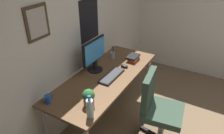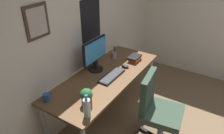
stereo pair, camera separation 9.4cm
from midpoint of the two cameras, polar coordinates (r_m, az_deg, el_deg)
The scene contains 11 objects.
wall_back at distance 2.69m, azimuth -11.89°, elevation 9.57°, with size 4.40×0.10×2.60m.
desk at distance 2.79m, azimuth -2.76°, elevation -3.54°, with size 1.79×0.70×0.75m.
office_chair at distance 2.63m, azimuth 10.98°, elevation -10.27°, with size 0.57×0.57×0.95m.
monitor at distance 2.76m, azimuth -5.74°, elevation 3.51°, with size 0.46×0.20×0.43m.
keyboard at distance 2.71m, azimuth -1.08°, elevation -2.42°, with size 0.43×0.15×0.03m.
computer_mouse at distance 2.92m, azimuth 2.38°, elevation 0.23°, with size 0.06×0.11×0.04m.
water_bottle at distance 2.07m, azimuth -7.27°, elevation -10.94°, with size 0.07×0.07×0.25m.
coffee_mug_near at distance 2.38m, azimuth -17.89°, elevation -8.17°, with size 0.11×0.07×0.09m.
potted_plant at distance 2.21m, azimuth -7.53°, elevation -8.02°, with size 0.13×0.13×0.20m.
pen_cup at distance 3.15m, azimuth -0.74°, elevation 3.31°, with size 0.07×0.07×0.20m.
book_stack_left at distance 3.09m, azimuth 4.83°, elevation 2.39°, with size 0.21×0.14×0.08m.
Camera 1 is at (-1.90, 0.48, 2.18)m, focal length 34.14 mm.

